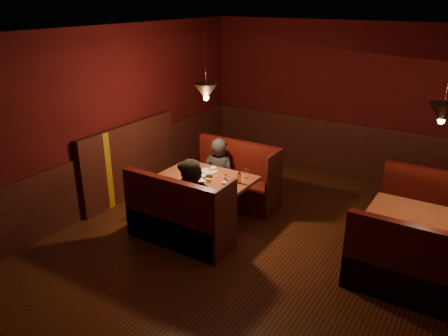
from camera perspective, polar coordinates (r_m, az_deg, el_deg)
The scene contains 9 objects.
room at distance 5.84m, azimuth 4.27°, elevation -1.19°, with size 6.02×7.02×2.92m.
main_table at distance 6.69m, azimuth -2.07°, elevation -2.46°, with size 1.41×0.85×0.98m.
main_bench_far at distance 7.40m, azimuth 1.49°, elevation -2.08°, with size 1.55×0.55×1.05m.
main_bench_near at distance 6.21m, azimuth -6.06°, elevation -7.11°, with size 1.55×0.55×1.05m.
second_table at distance 6.14m, azimuth 24.32°, elevation -7.22°, with size 1.30×0.83×0.73m.
second_bench_far at distance 6.93m, azimuth 25.30°, elevation -6.09°, with size 1.44×0.54×1.03m.
second_bench_near at distance 5.57m, azimuth 23.00°, elevation -12.67°, with size 1.44×0.54×1.03m.
diner_a at distance 7.15m, azimuth -0.67°, elevation 0.79°, with size 0.56×0.37×1.53m, color black.
diner_b at distance 6.11m, azimuth -4.21°, elevation -2.91°, with size 0.76×0.59×1.56m, color black.
Camera 1 is at (2.19, -4.74, 3.31)m, focal length 35.00 mm.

